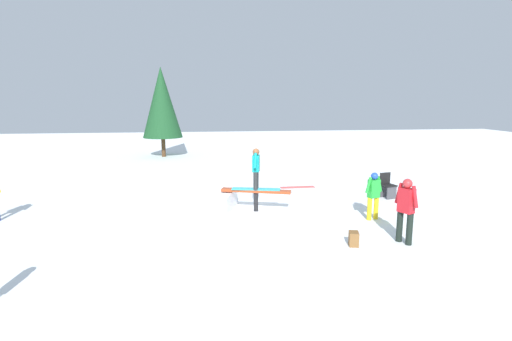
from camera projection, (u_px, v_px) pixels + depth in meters
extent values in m
plane|color=white|center=(256.00, 211.00, 12.49)|extent=(60.00, 60.00, 0.00)
cylinder|color=black|center=(256.00, 202.00, 12.43)|extent=(0.14, 0.14, 0.61)
cube|color=#A53F1E|center=(256.00, 191.00, 12.37)|extent=(2.16, 0.93, 0.08)
cube|color=white|center=(205.00, 200.00, 12.73)|extent=(2.17, 1.98, 0.56)
cube|color=#32B1C0|center=(256.00, 189.00, 12.36)|extent=(1.52, 0.61, 0.03)
cylinder|color=#242828|center=(256.00, 181.00, 12.18)|extent=(0.14, 0.14, 0.54)
cylinder|color=#242828|center=(256.00, 179.00, 12.43)|extent=(0.14, 0.14, 0.54)
cube|color=#0D8A8A|center=(256.00, 163.00, 12.21)|extent=(0.27, 0.37, 0.50)
cylinder|color=#0D8A8A|center=(255.00, 161.00, 11.99)|extent=(0.15, 0.31, 0.46)
cylinder|color=#0D8A8A|center=(257.00, 159.00, 12.39)|extent=(0.15, 0.31, 0.46)
sphere|color=brown|center=(256.00, 152.00, 12.15)|extent=(0.21, 0.21, 0.21)
cylinder|color=gold|center=(376.00, 208.00, 11.62)|extent=(0.13, 0.13, 0.66)
cylinder|color=gold|center=(369.00, 209.00, 11.51)|extent=(0.13, 0.13, 0.66)
cube|color=green|center=(374.00, 188.00, 11.46)|extent=(0.37, 0.29, 0.52)
cylinder|color=green|center=(379.00, 184.00, 11.52)|extent=(0.21, 0.14, 0.47)
cylinder|color=green|center=(369.00, 185.00, 11.35)|extent=(0.21, 0.14, 0.47)
sphere|color=blue|center=(375.00, 176.00, 11.39)|extent=(0.20, 0.20, 0.20)
cylinder|color=black|center=(409.00, 229.00, 9.55)|extent=(0.15, 0.15, 0.77)
cylinder|color=black|center=(400.00, 226.00, 9.78)|extent=(0.15, 0.15, 0.77)
cube|color=red|center=(406.00, 200.00, 9.55)|extent=(0.35, 0.42, 0.60)
cylinder|color=red|center=(415.00, 197.00, 9.34)|extent=(0.17, 0.22, 0.53)
cylinder|color=red|center=(399.00, 193.00, 9.71)|extent=(0.17, 0.22, 0.53)
sphere|color=red|center=(408.00, 184.00, 9.47)|extent=(0.23, 0.23, 0.23)
cube|color=#ED5956|center=(298.00, 187.00, 15.74)|extent=(1.36, 0.31, 0.02)
cube|color=#3F3F44|center=(392.00, 193.00, 13.90)|extent=(0.39, 0.13, 0.44)
cube|color=#3F3F44|center=(385.00, 191.00, 14.23)|extent=(0.39, 0.13, 0.44)
cube|color=black|center=(388.00, 185.00, 14.02)|extent=(0.54, 0.54, 0.04)
cube|color=black|center=(385.00, 178.00, 14.17)|extent=(0.43, 0.15, 0.40)
cube|color=brown|center=(354.00, 239.00, 9.53)|extent=(0.29, 0.34, 0.34)
cylinder|color=#4C331E|center=(164.00, 147.00, 23.94)|extent=(0.24, 0.24, 1.16)
cone|color=#194723|center=(162.00, 102.00, 23.46)|extent=(2.32, 2.32, 4.12)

